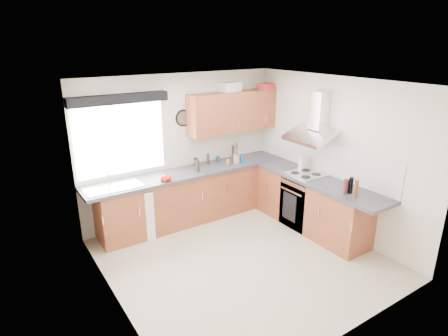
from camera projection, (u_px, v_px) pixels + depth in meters
ground_plane at (242, 259)px, 5.43m from camera, size 3.60×3.60×0.00m
ceiling at (245, 83)px, 4.61m from camera, size 3.60×3.60×0.02m
wall_back at (182, 147)px, 6.44m from camera, size 3.60×0.02×2.50m
wall_front at (354, 233)px, 3.60m from camera, size 3.60×0.02×2.50m
wall_left at (110, 210)px, 4.08m from camera, size 0.02×3.60×2.50m
wall_right at (334, 156)px, 5.96m from camera, size 0.02×3.60×2.50m
window at (121, 139)px, 5.79m from camera, size 1.40×0.02×1.10m
window_blind at (119, 99)px, 5.51m from camera, size 1.50×0.18×0.14m
splashback at (319, 156)px, 6.21m from camera, size 0.01×3.00×0.54m
base_cab_back at (186, 198)px, 6.43m from camera, size 3.00×0.58×0.86m
base_cab_corner at (259, 180)px, 7.25m from camera, size 0.60×0.60×0.86m
base_cab_right at (311, 204)px, 6.19m from camera, size 0.58×2.10×0.86m
worktop_back at (191, 172)px, 6.32m from camera, size 3.60×0.62×0.05m
worktop_right at (319, 181)px, 5.92m from camera, size 0.62×2.42×0.05m
sink at (112, 185)px, 5.61m from camera, size 0.84×0.46×0.10m
oven at (304, 201)px, 6.31m from camera, size 0.56×0.58×0.85m
hob_plate at (306, 174)px, 6.15m from camera, size 0.52×0.52×0.01m
extractor_hood at (314, 122)px, 5.92m from camera, size 0.52×0.78×0.66m
upper_cabinets at (233, 112)px, 6.62m from camera, size 1.70×0.35×0.70m
washing_machine at (136, 212)px, 5.97m from camera, size 0.70×0.68×0.81m
wall_clock at (184, 118)px, 6.29m from camera, size 0.29×0.04×0.29m
casserole at (229, 87)px, 6.54m from camera, size 0.42×0.34×0.16m
storage_box at (266, 87)px, 6.74m from camera, size 0.29×0.26×0.11m
utensil_pot at (236, 159)px, 6.69m from camera, size 0.13×0.13×0.16m
kitchen_roll at (302, 163)px, 6.35m from camera, size 0.12×0.12×0.24m
tomato_cluster at (166, 179)px, 5.86m from camera, size 0.19×0.19×0.07m
jar_0 at (198, 166)px, 6.24m from camera, size 0.07×0.07×0.21m
jar_1 at (228, 162)px, 6.63m from camera, size 0.05×0.05×0.10m
jar_2 at (208, 159)px, 6.66m from camera, size 0.05×0.05×0.18m
jar_3 at (233, 152)px, 6.92m from camera, size 0.05×0.05×0.25m
jar_4 at (196, 162)px, 6.54m from camera, size 0.06×0.06×0.15m
jar_5 at (218, 159)px, 6.80m from camera, size 0.07×0.07×0.10m
jar_6 at (242, 158)px, 6.72m from camera, size 0.08×0.08×0.16m
bottle_0 at (351, 185)px, 5.36m from camera, size 0.07×0.07×0.24m
bottle_1 at (356, 189)px, 5.22m from camera, size 0.06×0.06×0.26m
bottle_2 at (347, 185)px, 5.46m from camera, size 0.07×0.07×0.16m
bottle_3 at (346, 186)px, 5.35m from camera, size 0.06×0.06×0.22m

